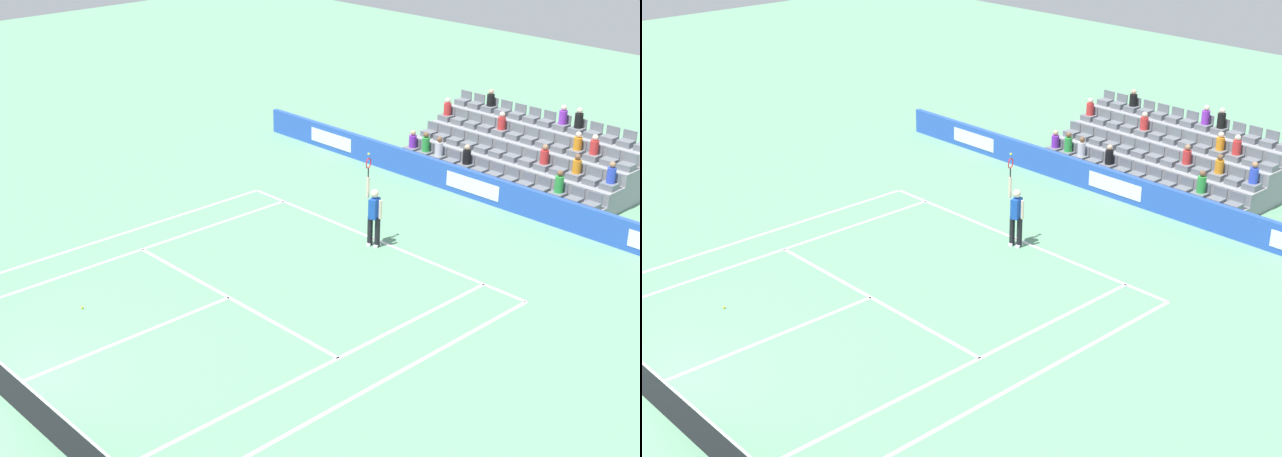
% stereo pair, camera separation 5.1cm
% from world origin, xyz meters
% --- Properties ---
extents(line_baseline, '(10.97, 0.10, 0.01)m').
position_xyz_m(line_baseline, '(0.00, -11.89, 0.00)').
color(line_baseline, white).
rests_on(line_baseline, ground).
extents(line_service, '(8.23, 0.10, 0.01)m').
position_xyz_m(line_service, '(0.00, -6.40, 0.00)').
color(line_service, white).
rests_on(line_service, ground).
extents(line_centre_service, '(0.10, 6.40, 0.01)m').
position_xyz_m(line_centre_service, '(0.00, -3.20, 0.00)').
color(line_centre_service, white).
rests_on(line_centre_service, ground).
extents(line_singles_sideline_left, '(0.10, 11.89, 0.01)m').
position_xyz_m(line_singles_sideline_left, '(4.12, -5.95, 0.00)').
color(line_singles_sideline_left, white).
rests_on(line_singles_sideline_left, ground).
extents(line_singles_sideline_right, '(0.10, 11.89, 0.01)m').
position_xyz_m(line_singles_sideline_right, '(-4.12, -5.95, 0.00)').
color(line_singles_sideline_right, white).
rests_on(line_singles_sideline_right, ground).
extents(line_doubles_sideline_left, '(0.10, 11.89, 0.01)m').
position_xyz_m(line_doubles_sideline_left, '(5.49, -5.95, 0.00)').
color(line_doubles_sideline_left, white).
rests_on(line_doubles_sideline_left, ground).
extents(line_doubles_sideline_right, '(0.10, 11.89, 0.01)m').
position_xyz_m(line_doubles_sideline_right, '(-5.49, -5.95, 0.00)').
color(line_doubles_sideline_right, white).
rests_on(line_doubles_sideline_right, ground).
extents(line_centre_mark, '(0.10, 0.20, 0.01)m').
position_xyz_m(line_centre_mark, '(0.00, -11.79, 0.00)').
color(line_centre_mark, white).
rests_on(line_centre_mark, ground).
extents(sponsor_barrier, '(20.23, 0.22, 0.93)m').
position_xyz_m(sponsor_barrier, '(0.00, -16.69, 0.47)').
color(sponsor_barrier, blue).
rests_on(sponsor_barrier, ground).
extents(tennis_player, '(0.54, 0.42, 2.85)m').
position_xyz_m(tennis_player, '(-0.34, -11.51, 0.99)').
color(tennis_player, black).
rests_on(tennis_player, ground).
extents(stadium_stand, '(8.06, 3.80, 2.59)m').
position_xyz_m(stadium_stand, '(0.00, -19.62, 0.68)').
color(stadium_stand, gray).
rests_on(stadium_stand, ground).
extents(loose_tennis_ball, '(0.07, 0.07, 0.07)m').
position_xyz_m(loose_tennis_ball, '(2.10, -3.28, 0.03)').
color(loose_tennis_ball, '#D1E533').
rests_on(loose_tennis_ball, ground).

